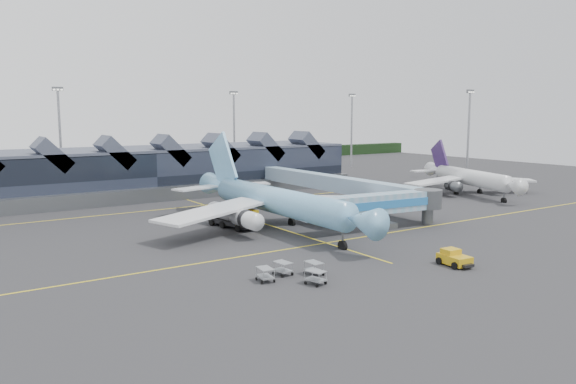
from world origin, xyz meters
TOP-DOWN VIEW (x-y plane):
  - ground at (0.00, 0.00)m, footprint 260.00×260.00m
  - taxi_stripes at (0.00, 10.00)m, footprint 120.00×60.00m
  - tree_line_far at (0.00, 110.00)m, footprint 260.00×4.00m
  - terminal at (-5.07, 47.35)m, footprint 90.00×22.25m
  - light_masts at (21.00, 62.80)m, footprint 132.40×42.56m
  - main_airliner at (-0.39, 4.11)m, footprint 37.50×42.97m
  - regional_jet at (51.44, 10.85)m, footprint 27.86×31.20m
  - jet_bridge at (11.92, -5.60)m, footprint 23.98×5.75m
  - fuel_truck at (-5.46, 7.82)m, footprint 4.18×10.11m
  - pushback_tug at (5.10, -24.28)m, footprint 2.80×4.13m
  - baggage_carts at (-12.29, -18.71)m, footprint 6.82×6.59m

SIDE VIEW (x-z plane):
  - ground at x=0.00m, z-range 0.00..0.00m
  - taxi_stripes at x=0.00m, z-range 0.00..0.01m
  - baggage_carts at x=-12.29m, z-range 0.08..1.46m
  - pushback_tug at x=5.10m, z-range -0.09..1.66m
  - fuel_truck at x=-5.46m, z-range 0.20..3.56m
  - tree_line_far at x=0.00m, z-range 0.00..4.00m
  - regional_jet at x=51.44m, z-range -2.00..8.96m
  - jet_bridge at x=11.92m, z-range 0.99..6.29m
  - main_airliner at x=-0.39m, z-range -2.85..10.99m
  - terminal at x=-5.07m, z-range -1.38..11.14m
  - light_masts at x=21.00m, z-range 1.26..23.71m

